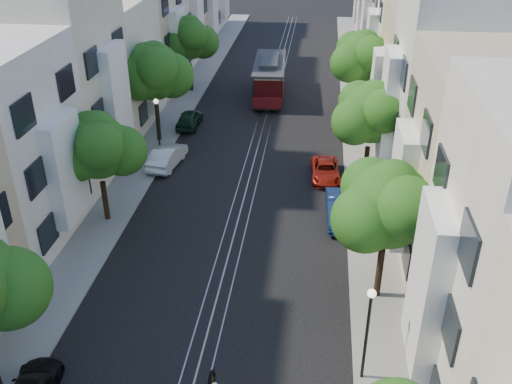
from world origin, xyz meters
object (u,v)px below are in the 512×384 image
(tree_w_b, at_px, (98,148))
(parked_car_e_far, at_px, (326,171))
(tree_e_c, at_px, (372,114))
(cable_car, at_px, (270,76))
(tree_w_d, at_px, (190,40))
(lamp_west, at_px, (158,120))
(parked_car_w_mid, at_px, (167,156))
(parked_car_w_far, at_px, (189,119))
(lamp_east, at_px, (368,322))
(parked_car_e_mid, at_px, (340,209))
(tree_w_c, at_px, (154,73))
(tree_e_d, at_px, (363,58))
(tree_e_b, at_px, (389,207))

(tree_w_b, bearing_deg, parked_car_e_far, 28.65)
(tree_e_c, xyz_separation_m, cable_car, (-7.43, 15.24, -2.74))
(tree_w_d, relative_size, lamp_west, 1.57)
(parked_car_w_mid, relative_size, parked_car_w_far, 1.09)
(tree_w_b, height_order, lamp_east, tree_w_b)
(lamp_west, distance_m, parked_car_w_mid, 2.45)
(lamp_west, xyz_separation_m, cable_car, (6.13, 13.21, -0.98))
(lamp_west, relative_size, parked_car_e_mid, 1.01)
(tree_w_b, xyz_separation_m, tree_w_d, (0.00, 22.00, 0.20))
(tree_w_c, relative_size, lamp_east, 1.71)
(tree_e_d, xyz_separation_m, lamp_east, (-0.96, -26.98, -2.02))
(tree_e_b, bearing_deg, tree_w_b, 160.85)
(tree_e_b, height_order, tree_w_d, tree_e_b)
(tree_w_b, relative_size, tree_w_d, 0.96)
(lamp_east, bearing_deg, tree_w_d, 112.80)
(tree_w_c, bearing_deg, tree_e_c, -19.15)
(tree_w_b, xyz_separation_m, parked_car_w_far, (1.54, 13.91, -3.76))
(tree_w_c, relative_size, parked_car_w_mid, 1.73)
(tree_e_c, height_order, tree_e_d, tree_e_d)
(tree_w_b, distance_m, tree_w_d, 22.00)
(lamp_west, bearing_deg, parked_car_e_far, -7.76)
(parked_car_e_far, bearing_deg, tree_e_b, -81.20)
(tree_e_d, distance_m, tree_w_b, 22.28)
(lamp_east, distance_m, lamp_west, 21.97)
(tree_w_b, relative_size, parked_car_w_far, 1.66)
(tree_w_b, relative_size, lamp_east, 1.51)
(tree_e_b, relative_size, lamp_west, 1.61)
(tree_w_b, relative_size, parked_car_e_mid, 1.52)
(parked_car_e_far, distance_m, parked_car_w_far, 12.75)
(tree_w_d, xyz_separation_m, lamp_west, (0.84, -13.98, -1.75))
(tree_w_c, height_order, lamp_west, tree_w_c)
(lamp_east, distance_m, parked_car_w_mid, 20.95)
(tree_e_c, bearing_deg, parked_car_e_mid, -110.32)
(tree_e_b, bearing_deg, parked_car_e_far, 102.13)
(tree_w_d, height_order, lamp_west, tree_w_d)
(tree_w_c, height_order, parked_car_e_mid, tree_w_c)
(tree_e_c, xyz_separation_m, parked_car_w_far, (-12.86, 7.91, -3.96))
(cable_car, bearing_deg, tree_e_c, -66.68)
(lamp_west, bearing_deg, cable_car, 65.11)
(tree_w_c, relative_size, cable_car, 0.86)
(tree_e_d, bearing_deg, tree_w_d, 160.85)
(tree_e_c, xyz_separation_m, parked_car_e_mid, (-1.66, -4.48, -3.92))
(tree_e_c, distance_m, parked_car_e_far, 4.79)
(tree_w_d, bearing_deg, tree_w_c, -90.00)
(tree_e_d, bearing_deg, tree_e_c, -90.00)
(tree_w_c, height_order, tree_w_d, tree_w_c)
(tree_w_b, distance_m, parked_car_w_mid, 8.19)
(lamp_east, bearing_deg, tree_e_d, 87.96)
(lamp_west, height_order, parked_car_w_mid, lamp_west)
(cable_car, distance_m, parked_car_e_mid, 20.58)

